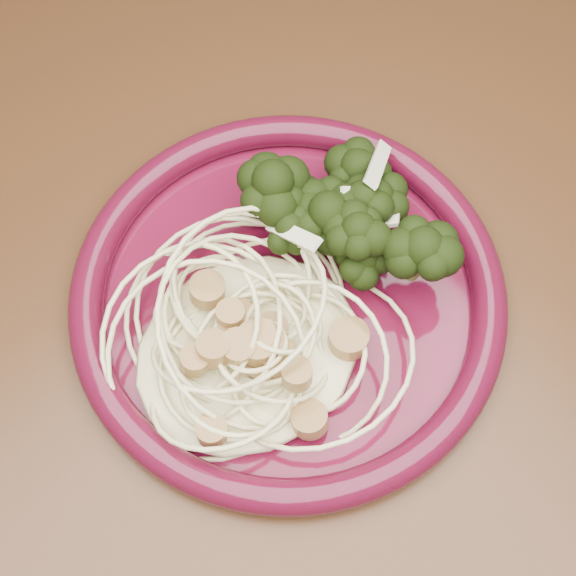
# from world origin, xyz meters

# --- Properties ---
(dining_table) EXTENTS (1.20, 0.80, 0.75)m
(dining_table) POSITION_xyz_m (0.00, 0.00, 0.65)
(dining_table) COLOR #472814
(dining_table) RESTS_ON ground
(dinner_plate) EXTENTS (0.35, 0.35, 0.02)m
(dinner_plate) POSITION_xyz_m (0.06, -0.04, 0.76)
(dinner_plate) COLOR #520B21
(dinner_plate) RESTS_ON dining_table
(spaghetti_pile) EXTENTS (0.17, 0.16, 0.03)m
(spaghetti_pile) POSITION_xyz_m (0.02, -0.05, 0.77)
(spaghetti_pile) COLOR #F3ECAE
(spaghetti_pile) RESTS_ON dinner_plate
(scallop_cluster) EXTENTS (0.16, 0.16, 0.04)m
(scallop_cluster) POSITION_xyz_m (0.02, -0.05, 0.81)
(scallop_cluster) COLOR #A47F47
(scallop_cluster) RESTS_ON spaghetti_pile
(broccoli_pile) EXTENTS (0.13, 0.17, 0.05)m
(broccoli_pile) POSITION_xyz_m (0.11, -0.02, 0.78)
(broccoli_pile) COLOR black
(broccoli_pile) RESTS_ON dinner_plate
(onion_garnish) EXTENTS (0.09, 0.11, 0.05)m
(onion_garnish) POSITION_xyz_m (0.11, -0.02, 0.81)
(onion_garnish) COLOR white
(onion_garnish) RESTS_ON broccoli_pile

